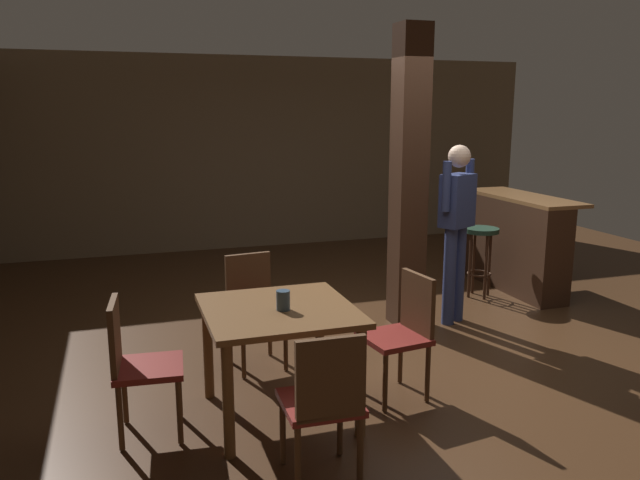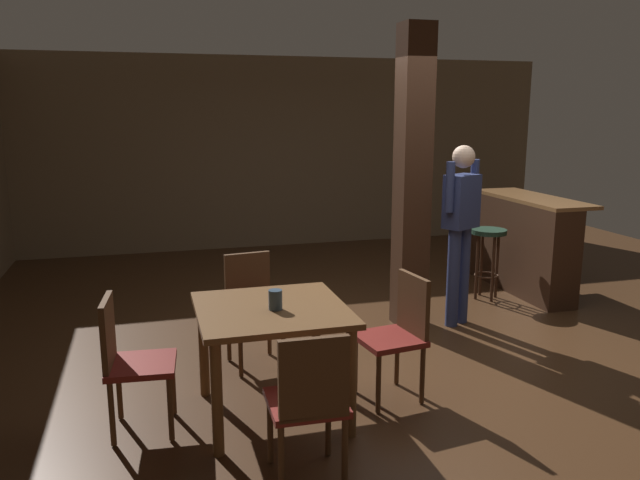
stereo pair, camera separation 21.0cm
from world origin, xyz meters
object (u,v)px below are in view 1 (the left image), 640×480
at_px(chair_west, 136,361).
at_px(napkin_cup, 283,300).
at_px(chair_north, 253,304).
at_px(chair_south, 324,399).
at_px(bar_counter, 513,242).
at_px(standing_person, 456,221).
at_px(bar_stool_near, 481,244).
at_px(chair_east, 403,329).
at_px(dining_table, 279,325).

relative_size(chair_west, napkin_cup, 6.81).
distance_m(chair_north, chair_south, 1.77).
height_order(chair_west, napkin_cup, chair_west).
bearing_deg(bar_counter, standing_person, -146.13).
xyz_separation_m(chair_south, bar_stool_near, (2.75, 2.84, 0.08)).
distance_m(chair_east, napkin_cup, 0.96).
bearing_deg(bar_counter, dining_table, -147.02).
bearing_deg(chair_west, bar_counter, 26.78).
bearing_deg(bar_stool_near, bar_counter, 17.84).
distance_m(chair_north, napkin_cup, 1.03).
distance_m(standing_person, bar_counter, 1.57).
xyz_separation_m(dining_table, chair_south, (0.03, -0.85, -0.14)).
bearing_deg(chair_south, chair_north, 90.40).
distance_m(chair_south, bar_counter, 4.46).
xyz_separation_m(chair_west, chair_east, (1.84, 0.00, 0.00)).
bearing_deg(chair_west, chair_south, -42.34).
distance_m(chair_north, standing_person, 2.16).
bearing_deg(bar_stool_near, standing_person, -136.83).
relative_size(chair_north, chair_west, 1.00).
bearing_deg(chair_south, bar_counter, 42.41).
bearing_deg(chair_north, bar_counter, 20.56).
bearing_deg(napkin_cup, dining_table, 104.68).
distance_m(chair_south, bar_stool_near, 3.95).
distance_m(chair_west, standing_person, 3.31).
height_order(chair_west, bar_stool_near, chair_west).
relative_size(chair_east, bar_counter, 0.55).
distance_m(dining_table, bar_stool_near, 3.42).
xyz_separation_m(chair_north, napkin_cup, (-0.01, -0.98, 0.32)).
bearing_deg(chair_west, chair_north, 43.86).
relative_size(chair_north, bar_counter, 0.55).
distance_m(chair_north, bar_stool_near, 2.97).
bearing_deg(standing_person, bar_stool_near, 43.17).
xyz_separation_m(chair_east, chair_south, (-0.89, -0.87, 0.00)).
xyz_separation_m(chair_south, standing_person, (2.05, 2.17, 0.50)).
distance_m(napkin_cup, bar_counter, 4.00).
bearing_deg(chair_east, chair_north, 134.91).
relative_size(chair_south, napkin_cup, 6.81).
relative_size(dining_table, chair_north, 1.10).
relative_size(dining_table, chair_west, 1.10).
distance_m(chair_north, chair_west, 1.30).
bearing_deg(standing_person, chair_east, -131.73).
distance_m(chair_west, napkin_cup, 0.99).
relative_size(chair_north, standing_person, 0.52).
height_order(chair_east, standing_person, standing_person).
bearing_deg(bar_counter, napkin_cup, -146.18).
height_order(chair_east, napkin_cup, chair_east).
relative_size(standing_person, bar_stool_near, 2.22).
distance_m(dining_table, chair_north, 0.93).
xyz_separation_m(dining_table, chair_west, (-0.92, 0.02, -0.14)).
relative_size(chair_east, bar_stool_near, 1.15).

